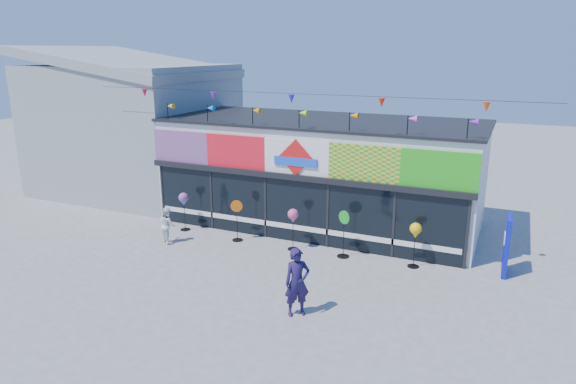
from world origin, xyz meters
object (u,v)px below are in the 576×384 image
Objects in this scene: spinner_3 at (344,233)px; spinner_0 at (184,200)px; blue_sign at (507,245)px; spinner_1 at (237,219)px; spinner_2 at (293,217)px; spinner_4 at (416,232)px; adult_man at (297,282)px; child at (168,225)px.

spinner_0 is at bearing 179.58° from spinner_3.
spinner_1 is at bearing -176.40° from blue_sign.
spinner_4 is (4.09, 0.22, 0.00)m from spinner_2.
spinner_1 is 5.78m from adult_man.
spinner_0 is 2.43m from spinner_1.
spinner_4 reaches higher than spinner_2.
spinner_3 reaches higher than spinner_0.
spinner_3 is (-4.95, -0.74, -0.08)m from blue_sign.
spinner_3 reaches higher than spinner_4.
spinner_3 reaches higher than child.
spinner_3 reaches higher than spinner_1.
spinner_3 is at bearing 51.79° from adult_man.
spinner_2 is at bearing 75.10° from adult_man.
blue_sign is at bearing 3.50° from spinner_0.
adult_man is (4.10, -4.08, 0.11)m from spinner_1.
spinner_2 is 0.80× the size of adult_man.
spinner_4 is at bearing 23.38° from adult_man.
spinner_2 is 4.54m from adult_man.
spinner_1 is 0.83× the size of adult_man.
child is at bearing -170.60° from spinner_4.
spinner_4 is at bearing 3.02° from spinner_2.
spinner_2 is 1.13× the size of child.
spinner_3 is 0.88× the size of adult_man.
spinner_1 is at bearing -3.94° from spinner_0.
spinner_3 is 2.33m from spinner_4.
blue_sign reaches higher than spinner_0.
blue_sign is 6.90m from adult_man.
adult_man is (0.12, -4.20, 0.06)m from spinner_3.
blue_sign is 1.43× the size of child.
spinner_4 is at bearing -137.04° from child.
blue_sign is at bearing 7.01° from spinner_2.
spinner_0 is 1.01× the size of spinner_2.
adult_man reaches higher than spinner_0.
child is (-11.11, -2.01, -0.28)m from blue_sign.
spinner_3 is at bearing -173.40° from blue_sign.
spinner_0 is 1.00× the size of spinner_4.
spinner_3 is at bearing -134.74° from child.
spinner_1 reaches higher than spinner_0.
spinner_4 is 8.59m from child.
spinner_3 is at bearing 1.70° from spinner_1.
blue_sign is at bearing 5.78° from adult_man.
child is at bearing -164.82° from spinner_2.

